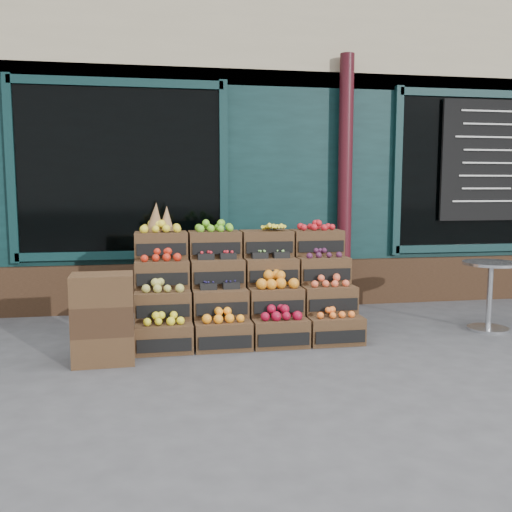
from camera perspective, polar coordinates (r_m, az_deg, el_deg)
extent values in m
plane|color=#424245|center=(5.35, 3.49, -9.93)|extent=(60.00, 60.00, 0.00)
cube|color=black|center=(10.28, -3.42, 11.65)|extent=(12.00, 6.00, 4.80)
cube|color=#C1B28C|center=(7.69, -0.68, 23.93)|extent=(12.00, 0.18, 2.00)
cube|color=black|center=(7.33, -0.61, 6.53)|extent=(12.00, 0.12, 3.00)
cube|color=#332014|center=(7.36, -0.51, -2.85)|extent=(12.00, 0.18, 0.60)
cube|color=black|center=(7.17, -13.37, 8.34)|extent=(2.40, 0.06, 2.00)
cube|color=black|center=(8.41, 21.72, 7.80)|extent=(2.40, 0.06, 2.00)
cylinder|color=#3D0E15|center=(7.43, 8.89, 7.23)|extent=(0.18, 0.18, 3.20)
cube|color=black|center=(8.35, 22.06, 8.83)|extent=(1.30, 0.04, 1.60)
cube|color=#442D1A|center=(5.52, -9.20, -8.01)|extent=(0.54, 0.37, 0.27)
cube|color=black|center=(5.34, -9.15, -8.83)|extent=(0.50, 0.02, 0.12)
cube|color=yellow|center=(5.48, -9.24, -6.20)|extent=(0.43, 0.28, 0.09)
cube|color=#442D1A|center=(5.56, -3.35, -7.83)|extent=(0.54, 0.37, 0.27)
cube|color=black|center=(5.38, -3.09, -8.64)|extent=(0.50, 0.02, 0.12)
cube|color=orange|center=(5.52, -3.36, -5.99)|extent=(0.43, 0.28, 0.10)
cube|color=#442D1A|center=(5.65, 2.36, -7.58)|extent=(0.54, 0.37, 0.27)
cube|color=black|center=(5.47, 2.82, -8.37)|extent=(0.50, 0.02, 0.12)
cube|color=maroon|center=(5.61, 2.37, -5.73)|extent=(0.43, 0.28, 0.10)
cube|color=#442D1A|center=(5.80, 7.83, -7.27)|extent=(0.54, 0.37, 0.27)
cube|color=black|center=(5.62, 8.46, -8.02)|extent=(0.50, 0.02, 0.12)
cube|color=orange|center=(5.76, 7.86, -5.61)|extent=(0.43, 0.28, 0.07)
cube|color=#442D1A|center=(5.69, -9.30, -4.78)|extent=(0.54, 0.37, 0.27)
cube|color=black|center=(5.50, -9.25, -5.48)|extent=(0.50, 0.02, 0.12)
cube|color=#B2AD4C|center=(5.65, -9.33, -2.98)|extent=(0.43, 0.28, 0.09)
cube|color=#442D1A|center=(5.72, -3.64, -4.63)|extent=(0.54, 0.37, 0.27)
cube|color=black|center=(5.53, -3.40, -5.31)|extent=(0.50, 0.02, 0.12)
cube|color=#1A1540|center=(5.69, -3.66, -3.14)|extent=(0.43, 0.28, 0.03)
cube|color=#442D1A|center=(5.81, 1.88, -4.44)|extent=(0.54, 0.37, 0.27)
cube|color=black|center=(5.62, 2.31, -5.10)|extent=(0.50, 0.02, 0.12)
cube|color=orange|center=(5.77, 1.89, -2.51)|extent=(0.43, 0.28, 0.13)
cube|color=#442D1A|center=(5.95, 7.19, -4.22)|extent=(0.54, 0.37, 0.27)
cube|color=black|center=(5.77, 7.78, -4.86)|extent=(0.50, 0.02, 0.12)
cube|color=#EE5C37|center=(5.92, 7.22, -2.52)|extent=(0.43, 0.28, 0.09)
cube|color=#442D1A|center=(5.86, -9.38, -1.74)|extent=(0.54, 0.37, 0.27)
cube|color=black|center=(5.67, -9.35, -2.31)|extent=(0.50, 0.02, 0.12)
cube|color=red|center=(5.84, -9.42, 0.01)|extent=(0.43, 0.28, 0.09)
cube|color=#442D1A|center=(5.90, -3.92, -1.62)|extent=(0.54, 0.37, 0.27)
cube|color=black|center=(5.71, -3.70, -2.18)|extent=(0.50, 0.02, 0.12)
cube|color=red|center=(5.88, -3.93, -0.14)|extent=(0.43, 0.28, 0.04)
cube|color=#442D1A|center=(5.98, 1.43, -1.48)|extent=(0.54, 0.37, 0.27)
cube|color=black|center=(5.79, 1.83, -2.03)|extent=(0.50, 0.02, 0.12)
cube|color=#79B252|center=(5.96, 1.44, -0.04)|extent=(0.43, 0.28, 0.03)
cube|color=#442D1A|center=(6.12, 6.59, -1.33)|extent=(0.54, 0.37, 0.27)
cube|color=black|center=(5.94, 7.14, -1.86)|extent=(0.50, 0.02, 0.12)
cube|color=#441A37|center=(6.10, 6.61, 0.24)|extent=(0.43, 0.28, 0.07)
cube|color=#442D1A|center=(6.06, -9.47, 1.11)|extent=(0.54, 0.37, 0.27)
cube|color=black|center=(5.86, -9.44, 0.65)|extent=(0.50, 0.02, 0.12)
cube|color=yellow|center=(6.04, -9.50, 2.82)|extent=(0.43, 0.28, 0.09)
cube|color=#442D1A|center=(6.09, -4.18, 1.22)|extent=(0.54, 0.37, 0.27)
cube|color=black|center=(5.89, -3.97, 0.76)|extent=(0.50, 0.02, 0.12)
cube|color=#69BB25|center=(6.07, -4.19, 2.91)|extent=(0.43, 0.28, 0.09)
cube|color=#442D1A|center=(6.17, 1.01, 1.31)|extent=(0.54, 0.37, 0.27)
cube|color=black|center=(5.98, 1.38, 0.87)|extent=(0.50, 0.02, 0.12)
cube|color=yellow|center=(6.16, 1.02, 2.95)|extent=(0.43, 0.28, 0.08)
cube|color=#442D1A|center=(6.31, 6.03, 1.39)|extent=(0.54, 0.37, 0.27)
cube|color=black|center=(6.12, 6.54, 0.96)|extent=(0.50, 0.02, 0.12)
cube|color=red|center=(6.29, 6.05, 2.98)|extent=(0.43, 0.28, 0.08)
cube|color=#332014|center=(5.82, -0.85, -7.15)|extent=(2.23, 0.37, 0.27)
cube|color=#332014|center=(6.01, -1.21, -5.38)|extent=(2.23, 0.37, 0.54)
cube|color=#332014|center=(6.20, -1.55, -3.71)|extent=(2.23, 0.37, 0.81)
cone|color=olive|center=(6.03, -10.02, 3.85)|extent=(0.19, 0.19, 0.31)
cone|color=olive|center=(6.08, -8.94, 3.70)|extent=(0.17, 0.17, 0.27)
cube|color=#442D1A|center=(5.28, -14.96, -8.88)|extent=(0.54, 0.38, 0.27)
cube|color=#332014|center=(5.22, -15.05, -6.07)|extent=(0.54, 0.38, 0.27)
cube|color=#442D1A|center=(5.17, -15.15, -3.20)|extent=(0.54, 0.38, 0.27)
cylinder|color=#B1B3B8|center=(6.75, 22.17, -6.74)|extent=(0.44, 0.44, 0.03)
cylinder|color=#B1B3B8|center=(6.68, 22.31, -3.80)|extent=(0.06, 0.06, 0.71)
cylinder|color=#B1B3B8|center=(6.63, 22.45, -0.68)|extent=(0.60, 0.60, 0.03)
imported|color=#17512C|center=(7.87, -15.74, 2.28)|extent=(0.82, 0.69, 1.90)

